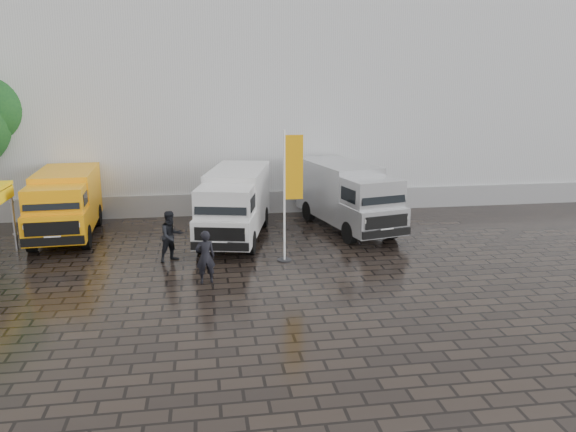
# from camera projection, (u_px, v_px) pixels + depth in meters

# --- Properties ---
(ground) EXTENTS (120.00, 120.00, 0.00)m
(ground) POSITION_uv_depth(u_px,v_px,m) (298.00, 269.00, 18.47)
(ground) COLOR black
(ground) RESTS_ON ground
(exhibition_hall) EXTENTS (44.00, 16.00, 12.00)m
(exhibition_hall) POSITION_uv_depth(u_px,v_px,m) (286.00, 79.00, 32.66)
(exhibition_hall) COLOR silver
(exhibition_hall) RESTS_ON ground
(hall_plinth) EXTENTS (44.00, 0.15, 1.00)m
(hall_plinth) POSITION_uv_depth(u_px,v_px,m) (312.00, 201.00, 26.27)
(hall_plinth) COLOR gray
(hall_plinth) RESTS_ON ground
(van_yellow) EXTENTS (2.42, 5.62, 2.55)m
(van_yellow) POSITION_uv_depth(u_px,v_px,m) (65.00, 206.00, 21.87)
(van_yellow) COLOR #FFA10D
(van_yellow) RESTS_ON ground
(van_white) EXTENTS (3.35, 6.37, 2.63)m
(van_white) POSITION_uv_depth(u_px,v_px,m) (235.00, 206.00, 21.67)
(van_white) COLOR silver
(van_white) RESTS_ON ground
(van_silver) EXTENTS (3.39, 6.44, 2.66)m
(van_silver) POSITION_uv_depth(u_px,v_px,m) (347.00, 197.00, 23.08)
(van_silver) COLOR #BBBDC0
(van_silver) RESTS_ON ground
(flagpole) EXTENTS (0.88, 0.50, 4.49)m
(flagpole) POSITION_uv_depth(u_px,v_px,m) (290.00, 190.00, 18.78)
(flagpole) COLOR black
(flagpole) RESTS_ON ground
(wheelie_bin) EXTENTS (0.64, 0.64, 0.94)m
(wheelie_bin) POSITION_uv_depth(u_px,v_px,m) (377.00, 201.00, 26.38)
(wheelie_bin) COLOR black
(wheelie_bin) RESTS_ON ground
(person_front) EXTENTS (0.66, 0.49, 1.66)m
(person_front) POSITION_uv_depth(u_px,v_px,m) (205.00, 257.00, 17.06)
(person_front) COLOR black
(person_front) RESTS_ON ground
(person_tent) EXTENTS (1.08, 1.02, 1.76)m
(person_tent) POSITION_uv_depth(u_px,v_px,m) (171.00, 236.00, 19.12)
(person_tent) COLOR black
(person_tent) RESTS_ON ground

